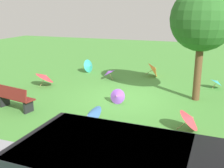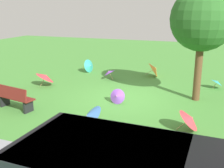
{
  "view_description": "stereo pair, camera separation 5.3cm",
  "coord_description": "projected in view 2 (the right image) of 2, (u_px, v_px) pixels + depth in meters",
  "views": [
    {
      "loc": [
        -3.03,
        10.21,
        3.63
      ],
      "look_at": [
        0.65,
        0.1,
        0.6
      ],
      "focal_mm": 44.17,
      "sensor_mm": 36.0,
      "label": 1
    },
    {
      "loc": [
        -3.08,
        10.19,
        3.63
      ],
      "look_at": [
        0.65,
        0.1,
        0.6
      ],
      "focal_mm": 44.17,
      "sensor_mm": 36.0,
      "label": 2
    }
  ],
  "objects": [
    {
      "name": "parasol_orange_0",
      "position": [
        154.0,
        69.0,
        14.73
      ],
      "size": [
        0.9,
        1.01,
        0.83
      ],
      "color": "tan",
      "rests_on": "ground"
    },
    {
      "name": "parasol_red_1",
      "position": [
        190.0,
        119.0,
        8.2
      ],
      "size": [
        0.74,
        0.8,
        0.73
      ],
      "color": "tan",
      "rests_on": "ground"
    },
    {
      "name": "shade_tree",
      "position": [
        202.0,
        20.0,
        10.28
      ],
      "size": [
        2.43,
        2.43,
        4.41
      ],
      "color": "brown",
      "rests_on": "ground"
    },
    {
      "name": "ground",
      "position": [
        128.0,
        99.0,
        11.21
      ],
      "size": [
        40.0,
        40.0,
        0.0
      ],
      "primitive_type": "plane",
      "color": "#478C38"
    },
    {
      "name": "park_bench",
      "position": [
        14.0,
        97.0,
        9.95
      ],
      "size": [
        1.66,
        0.79,
        0.9
      ],
      "color": "maroon",
      "rests_on": "ground"
    },
    {
      "name": "parasol_red_0",
      "position": [
        45.0,
        76.0,
        12.94
      ],
      "size": [
        1.22,
        1.22,
        0.76
      ],
      "color": "tan",
      "rests_on": "ground"
    },
    {
      "name": "parasol_purple_1",
      "position": [
        109.0,
        72.0,
        14.09
      ],
      "size": [
        0.61,
        0.63,
        0.61
      ],
      "color": "tan",
      "rests_on": "ground"
    },
    {
      "name": "parasol_teal_0",
      "position": [
        217.0,
        82.0,
        12.58
      ],
      "size": [
        0.75,
        0.76,
        0.5
      ],
      "color": "tan",
      "rests_on": "ground"
    },
    {
      "name": "parasol_purple_0",
      "position": [
        117.0,
        96.0,
        10.6
      ],
      "size": [
        0.62,
        0.6,
        0.6
      ],
      "color": "tan",
      "rests_on": "ground"
    },
    {
      "name": "parasol_teal_1",
      "position": [
        90.0,
        66.0,
        15.68
      ],
      "size": [
        0.77,
        0.81,
        0.77
      ],
      "color": "tan",
      "rests_on": "ground"
    },
    {
      "name": "parasol_blue_0",
      "position": [
        89.0,
        117.0,
        8.38
      ],
      "size": [
        1.13,
        1.17,
        0.79
      ],
      "color": "tan",
      "rests_on": "ground"
    }
  ]
}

